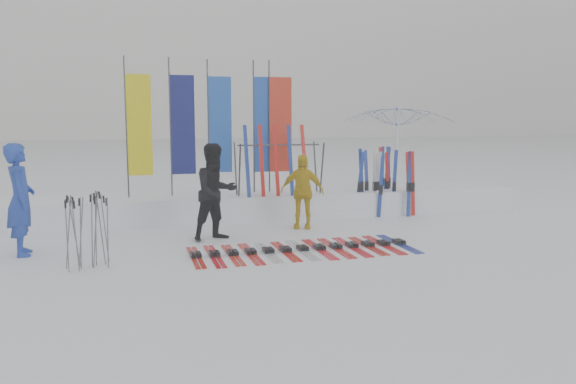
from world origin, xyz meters
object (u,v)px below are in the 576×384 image
object	(u,v)px
person_blue	(20,200)
person_black	(216,192)
ski_row	(303,249)
ski_rack	(279,162)
tent_canopy	(398,153)
person_yellow	(302,191)

from	to	relation	value
person_blue	person_black	distance (m)	3.50
ski_row	ski_rack	distance (m)	3.57
tent_canopy	ski_rack	distance (m)	4.29
ski_row	ski_rack	world-z (taller)	ski_rack
person_blue	tent_canopy	world-z (taller)	tent_canopy
tent_canopy	person_blue	bearing A→B (deg)	-157.34
person_blue	ski_row	size ratio (longest dim) A/B	0.49
person_black	tent_canopy	xyz separation A→B (m)	(5.77, 3.54, 0.47)
person_yellow	ski_row	size ratio (longest dim) A/B	0.40
ski_rack	tent_canopy	bearing A→B (deg)	22.47
tent_canopy	person_yellow	bearing A→B (deg)	-142.79
person_black	ski_rack	xyz separation A→B (m)	(1.81, 1.90, 0.42)
person_blue	ski_rack	xyz separation A→B (m)	(5.29, 2.22, 0.39)
ski_row	tent_canopy	bearing A→B (deg)	48.24
ski_row	ski_rack	bearing A→B (deg)	82.62
person_black	ski_rack	world-z (taller)	person_black
person_yellow	tent_canopy	bearing A→B (deg)	61.38
person_yellow	ski_rack	size ratio (longest dim) A/B	0.80
person_black	ski_row	distance (m)	2.16
person_black	person_yellow	distance (m)	2.12
ski_row	ski_rack	xyz separation A→B (m)	(0.42, 3.28, 1.35)
person_black	person_blue	bearing A→B (deg)	165.12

